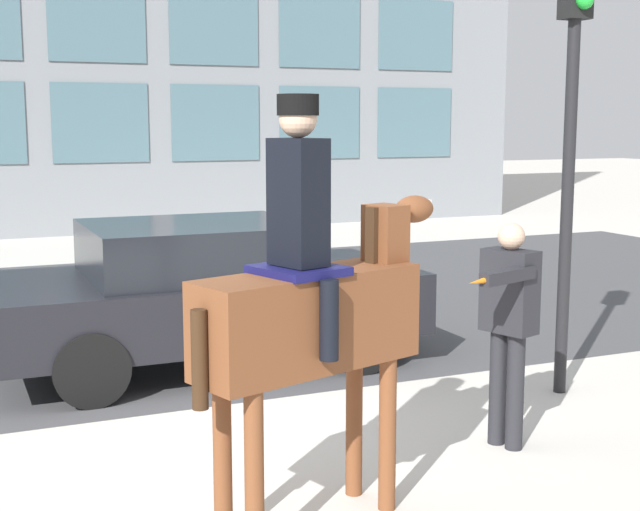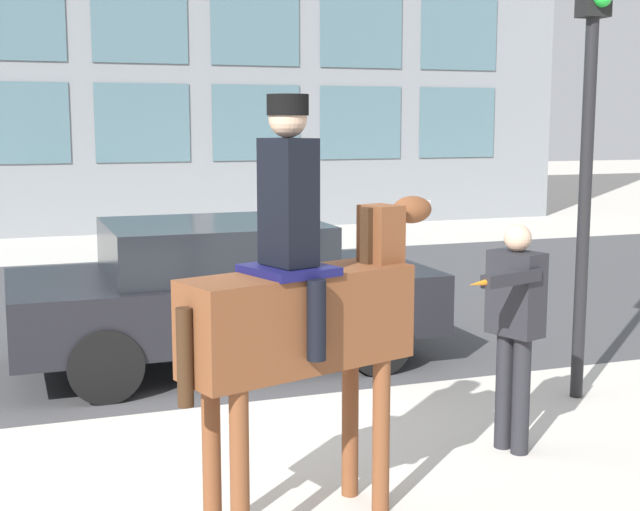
{
  "view_description": "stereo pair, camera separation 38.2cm",
  "coord_description": "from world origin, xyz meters",
  "px_view_note": "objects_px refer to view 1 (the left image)",
  "views": [
    {
      "loc": [
        -2.04,
        -6.68,
        2.45
      ],
      "look_at": [
        0.35,
        -1.15,
        1.54
      ],
      "focal_mm": 50.0,
      "sensor_mm": 36.0,
      "label": 1
    },
    {
      "loc": [
        -1.68,
        -6.82,
        2.45
      ],
      "look_at": [
        0.35,
        -1.15,
        1.54
      ],
      "focal_mm": 50.0,
      "sensor_mm": 36.0,
      "label": 2
    }
  ],
  "objects_px": {
    "mounted_horse_lead": "(312,307)",
    "traffic_light": "(573,91)",
    "pedestrian_bystander": "(509,317)",
    "street_car_near_lane": "(203,291)"
  },
  "relations": [
    {
      "from": "pedestrian_bystander",
      "to": "traffic_light",
      "type": "xyz_separation_m",
      "value": [
        1.27,
        0.94,
        1.69
      ]
    },
    {
      "from": "mounted_horse_lead",
      "to": "street_car_near_lane",
      "type": "distance_m",
      "value": 3.84
    },
    {
      "from": "mounted_horse_lead",
      "to": "street_car_near_lane",
      "type": "height_order",
      "value": "mounted_horse_lead"
    },
    {
      "from": "traffic_light",
      "to": "mounted_horse_lead",
      "type": "bearing_deg",
      "value": -153.35
    },
    {
      "from": "pedestrian_bystander",
      "to": "street_car_near_lane",
      "type": "relative_size",
      "value": 0.41
    },
    {
      "from": "mounted_horse_lead",
      "to": "pedestrian_bystander",
      "type": "distance_m",
      "value": 1.98
    },
    {
      "from": "mounted_horse_lead",
      "to": "street_car_near_lane",
      "type": "bearing_deg",
      "value": 66.63
    },
    {
      "from": "street_car_near_lane",
      "to": "pedestrian_bystander",
      "type": "bearing_deg",
      "value": -65.32
    },
    {
      "from": "mounted_horse_lead",
      "to": "traffic_light",
      "type": "height_order",
      "value": "traffic_light"
    },
    {
      "from": "pedestrian_bystander",
      "to": "mounted_horse_lead",
      "type": "bearing_deg",
      "value": -0.24
    }
  ]
}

